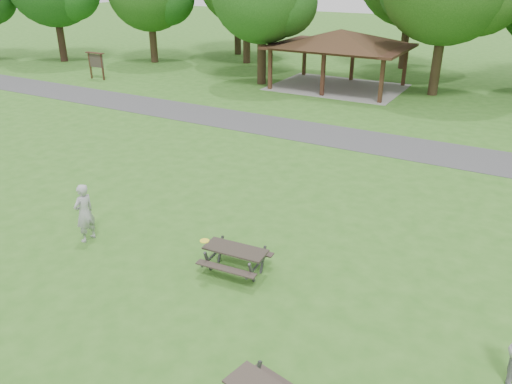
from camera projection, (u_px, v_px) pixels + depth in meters
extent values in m
plane|color=#31671D|center=(145.00, 287.00, 12.73)|extent=(160.00, 160.00, 0.00)
cube|color=#404043|center=(340.00, 137.00, 23.83)|extent=(120.00, 3.20, 0.02)
cube|color=#3C2316|center=(270.00, 69.00, 32.52)|extent=(0.22, 0.22, 2.60)
cube|color=#322012|center=(304.00, 57.00, 36.80)|extent=(0.22, 0.22, 2.60)
cube|color=#331A12|center=(323.00, 75.00, 30.87)|extent=(0.22, 0.22, 2.60)
cube|color=#382214|center=(352.00, 62.00, 35.15)|extent=(0.22, 0.22, 2.60)
cube|color=#331E12|center=(382.00, 81.00, 29.21)|extent=(0.22, 0.22, 2.60)
cube|color=#362013|center=(405.00, 66.00, 33.49)|extent=(0.22, 0.22, 2.60)
cube|color=#341E15|center=(340.00, 46.00, 32.43)|extent=(8.60, 6.60, 0.16)
pyramid|color=#332114|center=(341.00, 37.00, 32.19)|extent=(7.01, 7.01, 1.00)
cube|color=gray|center=(337.00, 87.00, 33.54)|extent=(8.40, 6.40, 0.03)
cube|color=#342212|center=(90.00, 66.00, 35.84)|extent=(0.10, 0.10, 1.80)
cube|color=black|center=(103.00, 67.00, 35.30)|extent=(0.10, 0.10, 1.80)
cube|color=#302922|center=(96.00, 61.00, 35.41)|extent=(1.40, 0.06, 0.90)
cube|color=#341D14|center=(95.00, 53.00, 35.18)|extent=(1.60, 0.30, 0.06)
cylinder|color=black|center=(61.00, 39.00, 41.93)|extent=(0.60, 0.60, 3.67)
cylinder|color=#322116|center=(153.00, 42.00, 41.65)|extent=(0.60, 0.60, 3.32)
cylinder|color=#2F2015|center=(247.00, 39.00, 41.18)|extent=(0.60, 0.60, 3.85)
cylinder|color=black|center=(262.00, 58.00, 33.87)|extent=(0.60, 0.60, 3.50)
sphere|color=#174714|center=(284.00, 2.00, 31.96)|extent=(4.29, 4.29, 4.29)
cylinder|color=#312316|center=(437.00, 62.00, 30.82)|extent=(0.60, 0.60, 4.02)
cylinder|color=black|center=(238.00, 29.00, 45.19)|extent=(0.60, 0.60, 4.38)
cylinder|color=black|center=(405.00, 41.00, 38.93)|extent=(0.60, 0.60, 4.13)
cube|color=#2A241E|center=(235.00, 249.00, 13.09)|extent=(1.72, 0.79, 0.05)
cube|color=#2F2722|center=(226.00, 269.00, 12.75)|extent=(1.68, 0.37, 0.04)
cube|color=#2F2622|center=(245.00, 249.00, 13.66)|extent=(1.68, 0.37, 0.04)
cube|color=#404143|center=(208.00, 261.00, 13.19)|extent=(0.08, 0.35, 0.73)
cube|color=#3F3F42|center=(221.00, 249.00, 13.77)|extent=(0.08, 0.35, 0.73)
cube|color=#414144|center=(214.00, 254.00, 13.47)|extent=(0.16, 1.36, 0.05)
cube|color=#454548|center=(252.00, 273.00, 12.70)|extent=(0.08, 0.35, 0.73)
cube|color=#424144|center=(263.00, 260.00, 13.27)|extent=(0.08, 0.35, 0.73)
cube|color=#39393B|center=(258.00, 265.00, 12.98)|extent=(0.16, 1.36, 0.05)
cube|color=#3F3F42|center=(255.00, 380.00, 9.43)|extent=(0.13, 0.36, 0.73)
cylinder|color=yellow|center=(205.00, 241.00, 12.62)|extent=(0.28, 0.28, 0.02)
imported|color=#A3A3A5|center=(84.00, 213.00, 14.54)|extent=(0.46, 0.68, 1.80)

